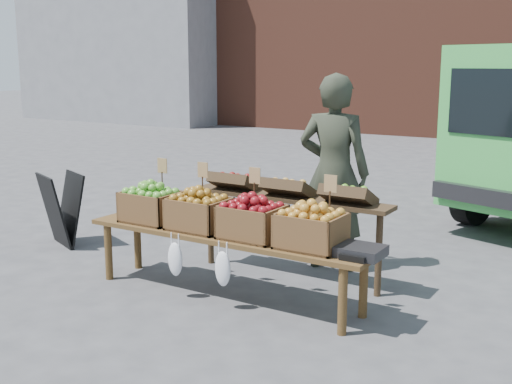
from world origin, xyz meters
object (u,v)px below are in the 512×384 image
Objects in this scene: chalkboard_sign at (62,209)px; back_table at (288,225)px; vendor at (334,173)px; crate_golden_apples at (152,207)px; crate_russet_pears at (199,214)px; weighing_scale at (361,251)px; crate_red_apples at (252,222)px; display_bench at (225,265)px; crate_green_apples at (311,231)px.

chalkboard_sign is 0.39× the size of back_table.
crate_golden_apples is (-1.25, -1.26, -0.25)m from vendor.
vendor is at bearing 60.91° from crate_russet_pears.
crate_golden_apples is 1.47× the size of weighing_scale.
crate_russet_pears is 1.00× the size of crate_red_apples.
chalkboard_sign is at bearing 6.55° from vendor.
vendor reaches higher than back_table.
display_bench is at bearing 180.00° from crate_red_apples.
crate_green_apples is at bearing 97.51° from vendor.
crate_green_apples is at bearing 16.17° from chalkboard_sign.
back_table is 0.78× the size of display_bench.
chalkboard_sign is (-2.91, -0.88, -0.55)m from vendor.
crate_red_apples and crate_green_apples have the same top height.
back_table reaches higher than crate_russet_pears.
crate_russet_pears is at bearing 0.00° from crate_golden_apples.
crate_golden_apples is at bearing 180.00° from crate_red_apples.
crate_golden_apples is 1.65m from crate_green_apples.
display_bench is at bearing 14.02° from chalkboard_sign.
back_table is at bearing 34.58° from crate_golden_apples.
back_table is 0.96m from crate_green_apples.
crate_red_apples is (0.28, 0.00, 0.42)m from display_bench.
crate_green_apples reaches higher than weighing_scale.
back_table is at bearing 55.52° from crate_russet_pears.
crate_red_apples is (2.76, -0.38, 0.30)m from chalkboard_sign.
vendor reaches higher than crate_green_apples.
crate_russet_pears is at bearing 180.00° from crate_green_apples.
chalkboard_sign is at bearing 173.44° from crate_green_apples.
crate_russet_pears is (-0.27, 0.00, 0.42)m from display_bench.
vendor reaches higher than weighing_scale.
crate_golden_apples is at bearing 180.00° from display_bench.
vendor is 0.72m from back_table.
back_table is 0.89m from crate_russet_pears.
chalkboard_sign is 2.72m from back_table.
crate_russet_pears is 1.47× the size of weighing_scale.
vendor is 2.33× the size of chalkboard_sign.
vendor reaches higher than crate_red_apples.
vendor is at bearing 45.16° from crate_golden_apples.
weighing_scale is (1.25, -0.00, 0.33)m from display_bench.
crate_golden_apples is (-1.04, -0.72, 0.19)m from back_table.
back_table reaches higher than crate_red_apples.
back_table is at bearing 145.06° from weighing_scale.
crate_golden_apples and crate_red_apples have the same top height.
vendor is at bearing 69.15° from back_table.
chalkboard_sign is 2.26m from crate_russet_pears.
vendor is at bearing 39.50° from chalkboard_sign.
crate_red_apples is at bearing 0.00° from display_bench.
crate_red_apples is 0.98m from weighing_scale.
crate_russet_pears reaches higher than chalkboard_sign.
back_table is 0.75m from crate_red_apples.
crate_russet_pears is (2.21, -0.38, 0.30)m from chalkboard_sign.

